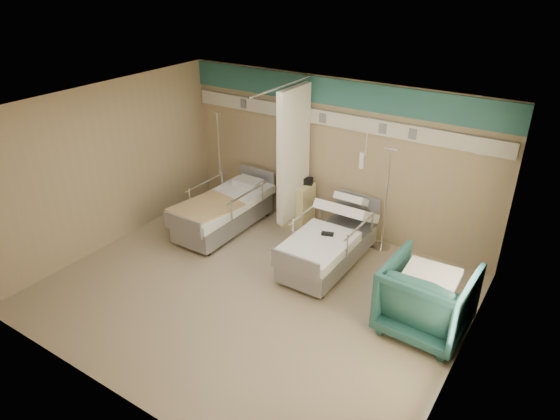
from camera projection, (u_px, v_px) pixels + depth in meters
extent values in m
cube|color=gray|center=(253.00, 291.00, 7.63)|extent=(6.00, 5.00, 0.00)
cube|color=tan|center=(334.00, 157.00, 8.86)|extent=(6.00, 0.04, 2.80)
cube|color=tan|center=(108.00, 302.00, 5.13)|extent=(6.00, 0.04, 2.80)
cube|color=tan|center=(108.00, 166.00, 8.46)|extent=(0.04, 5.00, 2.80)
cube|color=tan|center=(469.00, 276.00, 5.53)|extent=(0.04, 5.00, 2.80)
cube|color=white|center=(248.00, 112.00, 6.36)|extent=(6.00, 5.00, 0.04)
cube|color=#2D6A66|center=(336.00, 93.00, 8.33)|extent=(6.00, 0.04, 0.45)
cube|color=beige|center=(334.00, 119.00, 8.51)|extent=(5.88, 0.08, 0.25)
cylinder|color=silver|center=(283.00, 86.00, 7.82)|extent=(0.03, 1.80, 0.03)
cube|color=white|center=(294.00, 155.00, 8.65)|extent=(0.12, 0.90, 2.35)
cube|color=beige|center=(298.00, 205.00, 9.35)|extent=(0.50, 0.48, 0.85)
imported|color=#1F4E4B|center=(427.00, 298.00, 6.64)|extent=(1.15, 1.18, 1.03)
cube|color=silver|center=(433.00, 264.00, 6.38)|extent=(0.71, 0.63, 0.08)
cylinder|color=silver|center=(381.00, 247.00, 8.78)|extent=(0.33, 0.33, 0.03)
cylinder|color=silver|center=(386.00, 201.00, 8.37)|extent=(0.03, 0.03, 1.83)
cylinder|color=silver|center=(391.00, 149.00, 7.95)|extent=(0.22, 0.03, 0.03)
cylinder|color=silver|center=(222.00, 206.00, 10.21)|extent=(0.35, 0.35, 0.03)
cylinder|color=silver|center=(220.00, 162.00, 9.77)|extent=(0.03, 0.03, 1.97)
cylinder|color=silver|center=(217.00, 113.00, 9.33)|extent=(0.24, 0.03, 0.03)
cube|color=black|center=(328.00, 234.00, 7.90)|extent=(0.21, 0.14, 0.04)
cube|color=tan|center=(205.00, 207.00, 8.75)|extent=(1.04, 1.23, 0.04)
cube|color=black|center=(307.00, 181.00, 9.13)|extent=(0.26, 0.20, 0.12)
cylinder|color=white|center=(295.00, 180.00, 9.13)|extent=(0.12, 0.12, 0.13)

